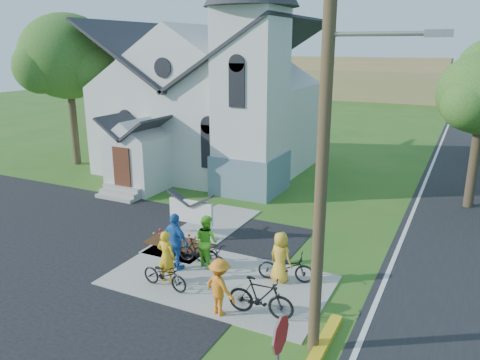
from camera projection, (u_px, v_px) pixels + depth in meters
The scene contains 19 objects.
ground at pixel (171, 278), 15.23m from camera, with size 120.00×120.00×0.00m, color #2B5F1B.
sidewalk at pixel (219, 280), 15.01m from camera, with size 7.00×4.00×0.05m, color gray.
church at pixel (212, 82), 26.85m from camera, with size 12.35×12.00×13.00m.
church_sign at pixel (191, 212), 18.21m from camera, with size 2.20×0.40×1.70m.
flower_bed at pixel (179, 244), 17.71m from camera, with size 2.60×1.10×0.07m, color #361A0E.
utility_pole at pixel (327, 135), 10.15m from camera, with size 3.45×0.28×10.00m.
stop_sign at pixel (279, 349), 8.80m from camera, with size 0.11×0.76×2.48m.
tree_lot_corner at pixel (67, 57), 27.98m from camera, with size 5.60×5.60×9.15m.
distant_hills at pixel (435, 85), 61.66m from camera, with size 61.00×10.00×5.60m.
cyclist_0 at pixel (166, 257), 14.66m from camera, with size 0.62×0.41×1.71m, color yellow.
bike_0 at pixel (210, 255), 15.78m from camera, with size 0.56×1.60×0.84m, color black.
cyclist_1 at pixel (207, 240), 15.77m from camera, with size 0.87×0.68×1.79m, color #5ED628.
bike_1 at pixel (198, 251), 16.01m from camera, with size 0.42×1.49×0.89m, color black.
cyclist_2 at pixel (176, 242), 15.45m from camera, with size 1.15×0.48×1.96m, color blue.
bike_2 at pixel (165, 275), 14.38m from camera, with size 0.58×1.66×0.87m, color black.
cyclist_3 at pixel (220, 287), 12.89m from camera, with size 1.06×0.61×1.65m, color orange.
bike_3 at pixel (261, 297), 12.84m from camera, with size 0.54×1.91×1.15m, color black.
cyclist_4 at pixel (280, 257), 14.70m from camera, with size 0.81×0.52×1.65m, color gold.
bike_4 at pixel (286, 267), 14.82m from camera, with size 0.62×1.78×0.94m, color black.
Camera 1 is at (8.13, -11.31, 7.29)m, focal length 35.00 mm.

